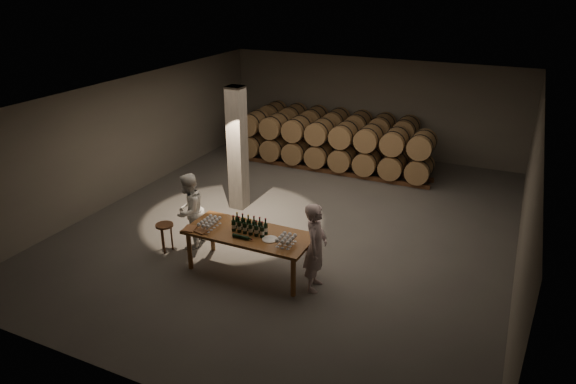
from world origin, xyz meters
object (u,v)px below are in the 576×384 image
at_px(plate, 270,239).
at_px(stool, 165,229).
at_px(notebook_near, 201,231).
at_px(bottle_cluster, 250,227).
at_px(tasting_table, 249,237).
at_px(person_man, 315,247).
at_px(person_woman, 189,211).

xyz_separation_m(plate, stool, (-2.62, 0.05, -0.37)).
height_order(plate, notebook_near, notebook_near).
bearing_deg(plate, bottle_cluster, 169.15).
distance_m(tasting_table, notebook_near, 0.97).
height_order(notebook_near, person_man, person_man).
xyz_separation_m(notebook_near, stool, (-1.21, 0.35, -0.38)).
distance_m(bottle_cluster, person_man, 1.44).
bearing_deg(bottle_cluster, person_woman, 167.09).
height_order(tasting_table, plate, plate).
bearing_deg(bottle_cluster, stool, -178.71).
bearing_deg(person_woman, plate, 71.33).
height_order(tasting_table, stool, tasting_table).
height_order(bottle_cluster, person_man, person_man).
relative_size(tasting_table, person_man, 1.45).
bearing_deg(notebook_near, bottle_cluster, 31.67).
xyz_separation_m(tasting_table, person_man, (1.45, 0.00, 0.10)).
relative_size(bottle_cluster, notebook_near, 3.15).
bearing_deg(tasting_table, bottle_cluster, 21.05).
xyz_separation_m(bottle_cluster, person_woman, (-1.75, 0.40, -0.16)).
distance_m(plate, notebook_near, 1.44).
height_order(tasting_table, bottle_cluster, bottle_cluster).
distance_m(tasting_table, bottle_cluster, 0.23).
xyz_separation_m(tasting_table, notebook_near, (-0.88, -0.39, 0.12)).
distance_m(stool, person_woman, 0.66).
distance_m(tasting_table, person_woman, 1.78).
xyz_separation_m(plate, person_woman, (-2.26, 0.50, -0.05)).
relative_size(tasting_table, bottle_cluster, 3.52).
distance_m(bottle_cluster, plate, 0.53).
height_order(tasting_table, person_woman, person_woman).
distance_m(bottle_cluster, stool, 2.17).
distance_m(plate, stool, 2.65).
bearing_deg(plate, stool, 178.92).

